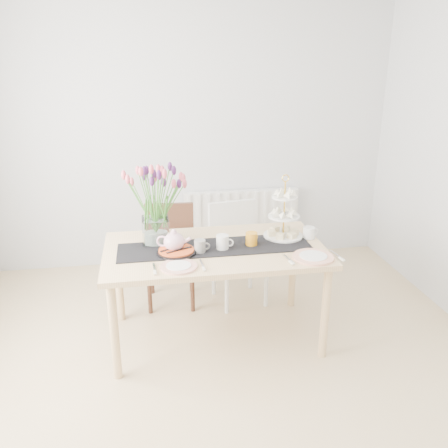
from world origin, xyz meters
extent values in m
plane|color=tan|center=(0.00, 0.00, 0.00)|extent=(4.50, 4.50, 0.00)
plane|color=silver|center=(0.00, 2.25, 1.30)|extent=(4.00, 0.00, 4.00)
cube|color=white|center=(0.50, 2.19, 0.45)|extent=(1.20, 0.08, 0.60)
cube|color=tan|center=(0.00, 0.73, 0.73)|extent=(1.60, 0.90, 0.04)
cylinder|color=tan|center=(-0.73, 0.35, 0.35)|extent=(0.06, 0.06, 0.71)
cylinder|color=tan|center=(0.73, 0.35, 0.35)|extent=(0.06, 0.06, 0.71)
cylinder|color=tan|center=(-0.73, 1.11, 0.35)|extent=(0.06, 0.06, 0.71)
cylinder|color=tan|center=(0.73, 1.11, 0.35)|extent=(0.06, 0.06, 0.71)
cube|color=#3A2015|center=(-0.30, 1.34, 0.43)|extent=(0.45, 0.45, 0.04)
cube|color=#3A2015|center=(-0.28, 1.53, 0.65)|extent=(0.42, 0.07, 0.40)
cylinder|color=#3A2015|center=(-0.49, 1.17, 0.21)|extent=(0.04, 0.04, 0.41)
cylinder|color=#3A2015|center=(-0.13, 1.14, 0.21)|extent=(0.04, 0.04, 0.41)
cylinder|color=#3A2015|center=(-0.46, 1.53, 0.21)|extent=(0.04, 0.04, 0.41)
cylinder|color=#3A2015|center=(-0.11, 1.50, 0.21)|extent=(0.04, 0.04, 0.41)
cube|color=white|center=(0.30, 1.27, 0.44)|extent=(0.49, 0.49, 0.04)
cube|color=white|center=(0.27, 1.46, 0.66)|extent=(0.43, 0.11, 0.41)
cylinder|color=white|center=(0.15, 1.06, 0.21)|extent=(0.04, 0.04, 0.42)
cylinder|color=white|center=(0.50, 1.12, 0.21)|extent=(0.04, 0.04, 0.42)
cylinder|color=white|center=(0.09, 1.42, 0.21)|extent=(0.04, 0.04, 0.42)
cylinder|color=white|center=(0.45, 1.48, 0.21)|extent=(0.04, 0.04, 0.42)
cube|color=black|center=(0.00, 0.73, 0.75)|extent=(1.40, 0.35, 0.01)
cube|color=silver|center=(-0.42, 0.89, 0.85)|extent=(0.19, 0.19, 0.19)
cylinder|color=gold|center=(0.55, 0.85, 0.97)|extent=(0.01, 0.01, 0.44)
cylinder|color=white|center=(0.55, 0.85, 0.77)|extent=(0.30, 0.30, 0.01)
cylinder|color=white|center=(0.55, 0.85, 0.92)|extent=(0.24, 0.24, 0.01)
cylinder|color=white|center=(0.55, 0.85, 1.07)|extent=(0.19, 0.19, 0.01)
cylinder|color=white|center=(0.74, 0.79, 0.80)|extent=(0.10, 0.10, 0.09)
cylinder|color=black|center=(-0.28, 0.66, 0.76)|extent=(0.28, 0.28, 0.02)
cylinder|color=#DA461E|center=(-0.28, 0.66, 0.78)|extent=(0.25, 0.25, 0.01)
cylinder|color=gray|center=(-0.12, 0.65, 0.80)|extent=(0.08, 0.08, 0.10)
cylinder|color=silver|center=(0.05, 0.69, 0.80)|extent=(0.11, 0.11, 0.11)
cylinder|color=orange|center=(0.27, 0.72, 0.80)|extent=(0.12, 0.12, 0.10)
cylinder|color=white|center=(-0.29, 0.43, 0.76)|extent=(0.26, 0.26, 0.01)
cylinder|color=white|center=(0.65, 0.43, 0.76)|extent=(0.33, 0.33, 0.01)
camera|label=1|loc=(-0.46, -2.43, 2.08)|focal=38.00mm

